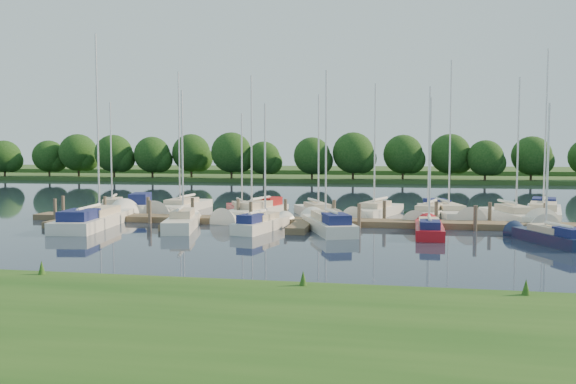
% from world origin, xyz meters
% --- Properties ---
extents(ground, '(260.00, 260.00, 0.00)m').
position_xyz_m(ground, '(0.00, 0.00, 0.00)').
color(ground, '#1B2336').
rests_on(ground, ground).
extents(near_bank, '(90.00, 10.00, 0.50)m').
position_xyz_m(near_bank, '(0.00, -16.00, 0.25)').
color(near_bank, '#194012').
rests_on(near_bank, ground).
extents(dock, '(40.00, 6.00, 0.40)m').
position_xyz_m(dock, '(0.00, 7.31, 0.20)').
color(dock, '#4A3C29').
rests_on(dock, ground).
extents(mooring_pilings, '(38.24, 2.84, 2.00)m').
position_xyz_m(mooring_pilings, '(0.00, 8.43, 0.60)').
color(mooring_pilings, '#473D33').
rests_on(mooring_pilings, ground).
extents(far_shore, '(180.00, 30.00, 0.60)m').
position_xyz_m(far_shore, '(0.00, 75.00, 0.30)').
color(far_shore, '#2B471B').
rests_on(far_shore, ground).
extents(distant_hill, '(220.00, 40.00, 1.40)m').
position_xyz_m(distant_hill, '(0.00, 100.00, 0.70)').
color(distant_hill, '#315324').
rests_on(distant_hill, ground).
extents(treeline, '(146.29, 8.77, 8.04)m').
position_xyz_m(treeline, '(2.20, 62.89, 3.97)').
color(treeline, '#38281C').
rests_on(treeline, ground).
extents(sailboat_n_0, '(3.74, 7.29, 9.42)m').
position_xyz_m(sailboat_n_0, '(-17.36, 13.95, 0.27)').
color(sailboat_n_0, silver).
rests_on(sailboat_n_0, ground).
extents(motorboat, '(2.95, 6.12, 1.96)m').
position_xyz_m(motorboat, '(-14.64, 13.37, 0.39)').
color(motorboat, silver).
rests_on(motorboat, ground).
extents(sailboat_n_2, '(2.51, 9.46, 11.89)m').
position_xyz_m(sailboat_n_2, '(-11.62, 14.74, 0.27)').
color(sailboat_n_2, silver).
rests_on(sailboat_n_2, ground).
extents(sailboat_n_3, '(3.78, 6.30, 8.30)m').
position_xyz_m(sailboat_n_3, '(-6.13, 13.76, 0.27)').
color(sailboat_n_3, '#AA0F19').
rests_on(sailboat_n_3, ground).
extents(sailboat_n_4, '(3.79, 8.57, 10.99)m').
position_xyz_m(sailboat_n_4, '(-4.40, 11.13, 0.34)').
color(sailboat_n_4, silver).
rests_on(sailboat_n_4, ground).
extents(sailboat_n_5, '(4.33, 7.30, 9.60)m').
position_xyz_m(sailboat_n_5, '(0.15, 12.45, 0.27)').
color(sailboat_n_5, silver).
rests_on(sailboat_n_5, ground).
extents(sailboat_n_6, '(4.13, 8.17, 10.48)m').
position_xyz_m(sailboat_n_6, '(4.46, 13.74, 0.28)').
color(sailboat_n_6, silver).
rests_on(sailboat_n_6, ground).
extents(sailboat_n_7, '(3.63, 7.80, 10.00)m').
position_xyz_m(sailboat_n_7, '(8.35, 12.21, 0.28)').
color(sailboat_n_7, silver).
rests_on(sailboat_n_7, ground).
extents(sailboat_n_8, '(3.87, 9.73, 12.09)m').
position_xyz_m(sailboat_n_8, '(9.81, 14.06, 0.31)').
color(sailboat_n_8, silver).
rests_on(sailboat_n_8, ground).
extents(sailboat_n_9, '(3.53, 8.14, 10.46)m').
position_xyz_m(sailboat_n_9, '(14.07, 11.46, 0.28)').
color(sailboat_n_9, silver).
rests_on(sailboat_n_9, ground).
extents(sailboat_n_10, '(4.50, 10.09, 12.73)m').
position_xyz_m(sailboat_n_10, '(16.61, 13.93, 0.34)').
color(sailboat_n_10, silver).
rests_on(sailboat_n_10, ground).
extents(sailboat_s_0, '(3.70, 10.58, 13.22)m').
position_xyz_m(sailboat_s_0, '(-13.72, 4.85, 0.33)').
color(sailboat_s_0, silver).
rests_on(sailboat_s_0, ground).
extents(sailboat_s_1, '(2.97, 7.13, 9.33)m').
position_xyz_m(sailboat_s_1, '(-7.56, 4.48, 0.29)').
color(sailboat_s_1, silver).
rests_on(sailboat_s_1, ground).
extents(sailboat_s_2, '(2.73, 6.43, 8.34)m').
position_xyz_m(sailboat_s_2, '(-2.33, 4.64, 0.33)').
color(sailboat_s_2, silver).
rests_on(sailboat_s_2, ground).
extents(sailboat_s_3, '(4.15, 8.05, 10.41)m').
position_xyz_m(sailboat_s_3, '(1.71, 5.13, 0.33)').
color(sailboat_s_3, silver).
rests_on(sailboat_s_3, ground).
extents(sailboat_s_4, '(1.79, 6.62, 8.48)m').
position_xyz_m(sailboat_s_4, '(7.86, 4.53, 0.31)').
color(sailboat_s_4, '#AA0F19').
rests_on(sailboat_s_4, ground).
extents(sailboat_s_5, '(3.17, 5.99, 7.85)m').
position_xyz_m(sailboat_s_5, '(13.99, 2.25, 0.31)').
color(sailboat_s_5, '#101B38').
rests_on(sailboat_s_5, ground).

